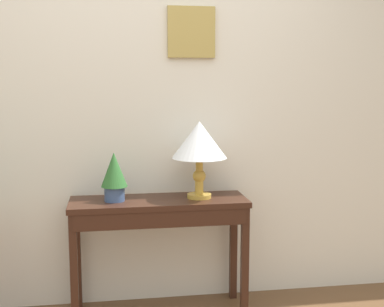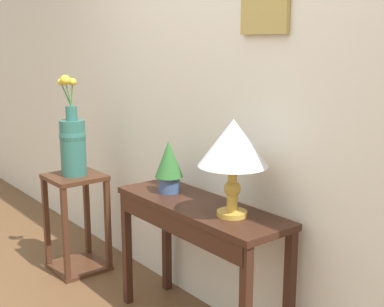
{
  "view_description": "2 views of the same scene",
  "coord_description": "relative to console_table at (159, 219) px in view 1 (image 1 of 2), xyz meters",
  "views": [
    {
      "loc": [
        -0.21,
        -1.81,
        1.47
      ],
      "look_at": [
        0.29,
        1.33,
        1.02
      ],
      "focal_mm": 47.46,
      "sensor_mm": 36.0,
      "label": 1
    },
    {
      "loc": [
        2.11,
        -0.39,
        1.58
      ],
      "look_at": [
        0.03,
        1.25,
        1.02
      ],
      "focal_mm": 48.21,
      "sensor_mm": 36.0,
      "label": 2
    }
  ],
  "objects": [
    {
      "name": "back_wall_with_art",
      "position": [
        -0.07,
        0.29,
        0.77
      ],
      "size": [
        9.0,
        0.13,
        2.8
      ],
      "color": "silver",
      "rests_on": "ground"
    },
    {
      "name": "console_table",
      "position": [
        0.0,
        0.0,
        0.0
      ],
      "size": [
        1.1,
        0.36,
        0.75
      ],
      "color": "#381E14",
      "rests_on": "ground"
    },
    {
      "name": "table_lamp",
      "position": [
        0.26,
        0.02,
        0.47
      ],
      "size": [
        0.34,
        0.34,
        0.48
      ],
      "color": "gold",
      "rests_on": "console_table"
    },
    {
      "name": "potted_plant_on_console",
      "position": [
        -0.27,
        0.02,
        0.29
      ],
      "size": [
        0.16,
        0.16,
        0.3
      ],
      "color": "#3D5684",
      "rests_on": "console_table"
    }
  ]
}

